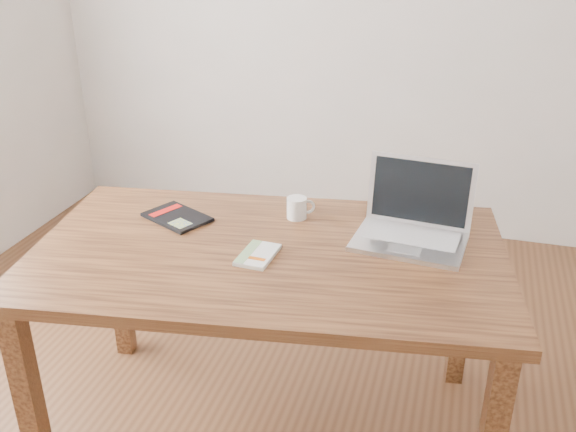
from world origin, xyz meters
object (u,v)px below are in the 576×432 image
(desk, at_px, (269,273))
(white_guidebook, at_px, (258,255))
(coffee_mug, at_px, (297,208))
(black_guidebook, at_px, (177,217))
(laptop, at_px, (413,224))

(desk, height_order, white_guidebook, white_guidebook)
(white_guidebook, xyz_separation_m, coffee_mug, (0.04, 0.32, 0.03))
(desk, relative_size, black_guidebook, 6.02)
(black_guidebook, xyz_separation_m, laptop, (0.83, 0.08, 0.05))
(coffee_mug, bearing_deg, laptop, -35.96)
(white_guidebook, distance_m, coffee_mug, 0.32)
(coffee_mug, bearing_deg, black_guidebook, 167.67)
(coffee_mug, bearing_deg, white_guidebook, -127.29)
(black_guidebook, xyz_separation_m, coffee_mug, (0.41, 0.13, 0.03))
(white_guidebook, relative_size, coffee_mug, 1.76)
(white_guidebook, xyz_separation_m, laptop, (0.46, 0.27, 0.05))
(black_guidebook, relative_size, laptop, 0.71)
(desk, xyz_separation_m, coffee_mug, (0.03, 0.26, 0.13))
(black_guidebook, bearing_deg, laptop, -58.34)
(desk, height_order, laptop, laptop)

